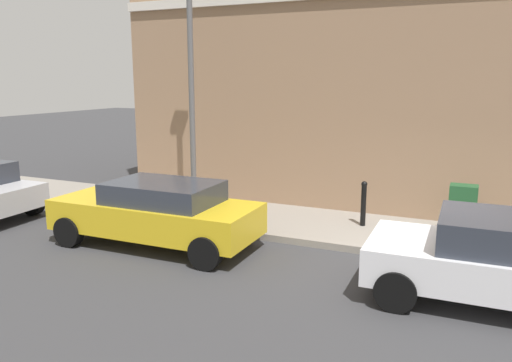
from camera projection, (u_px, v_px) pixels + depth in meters
The scene contains 8 objects.
ground at pixel (424, 274), 9.02m from camera, with size 80.00×80.00×0.00m, color #38383A.
sidewalk at pixel (192, 210), 13.10m from camera, with size 2.64×30.00×0.15m, color gray.
corner_building at pixel (343, 53), 15.43m from camera, with size 6.94×10.71×8.48m.
car_white at pixel (511, 260), 7.62m from camera, with size 2.02×4.26×1.41m.
car_yellow at pixel (157, 212), 10.43m from camera, with size 1.85×4.38×1.38m.
utility_cabinet at pixel (462, 214), 10.47m from camera, with size 0.46×0.61×1.15m.
bollard_near_cabinet at pixel (364, 202), 11.39m from camera, with size 0.14×0.14×1.04m.
lamppost at pixel (191, 85), 12.38m from camera, with size 0.20×0.44×5.72m.
Camera 1 is at (-9.00, -0.71, 3.46)m, focal length 35.14 mm.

